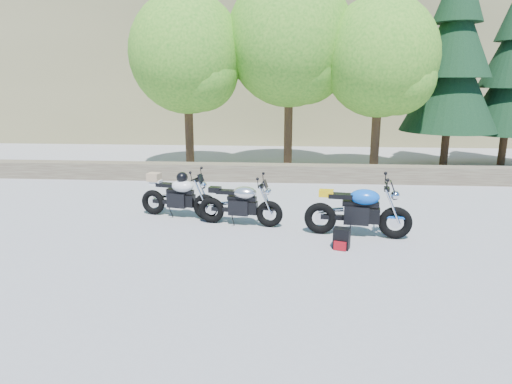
% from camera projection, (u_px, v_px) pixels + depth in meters
% --- Properties ---
extents(ground, '(90.00, 90.00, 0.00)m').
position_uv_depth(ground, '(241.00, 244.00, 8.38)').
color(ground, gray).
rests_on(ground, ground).
extents(stone_wall, '(22.00, 0.55, 0.50)m').
position_uv_depth(stone_wall, '(260.00, 173.00, 13.65)').
color(stone_wall, brown).
rests_on(stone_wall, ground).
extents(hillside, '(80.00, 30.00, 15.00)m').
position_uv_depth(hillside, '(321.00, 17.00, 33.51)').
color(hillside, olive).
rests_on(hillside, ground).
extents(tree_decid_left, '(3.67, 3.67, 5.62)m').
position_uv_depth(tree_decid_left, '(190.00, 58.00, 14.60)').
color(tree_decid_left, '#382314').
rests_on(tree_decid_left, ground).
extents(tree_decid_mid, '(4.08, 4.08, 6.24)m').
position_uv_depth(tree_decid_mid, '(293.00, 45.00, 14.65)').
color(tree_decid_mid, '#382314').
rests_on(tree_decid_mid, ground).
extents(tree_decid_right, '(3.54, 3.54, 5.41)m').
position_uv_depth(tree_decid_right, '(384.00, 62.00, 14.00)').
color(tree_decid_right, '#382314').
rests_on(tree_decid_right, ground).
extents(conifer_near, '(3.17, 3.17, 7.06)m').
position_uv_depth(conifer_near, '(454.00, 57.00, 15.00)').
color(conifer_near, '#382314').
rests_on(conifer_near, ground).
extents(silver_bike, '(1.80, 0.57, 0.91)m').
position_uv_depth(silver_bike, '(241.00, 204.00, 9.41)').
color(silver_bike, black).
rests_on(silver_bike, ground).
extents(white_bike, '(1.81, 0.67, 1.01)m').
position_uv_depth(white_bike, '(178.00, 195.00, 9.96)').
color(white_bike, black).
rests_on(white_bike, ground).
extents(blue_bike, '(2.04, 0.65, 1.03)m').
position_uv_depth(blue_bike, '(358.00, 211.00, 8.71)').
color(blue_bike, black).
rests_on(blue_bike, ground).
extents(backpack, '(0.33, 0.31, 0.38)m').
position_uv_depth(backpack, '(342.00, 239.00, 8.12)').
color(backpack, black).
rests_on(backpack, ground).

